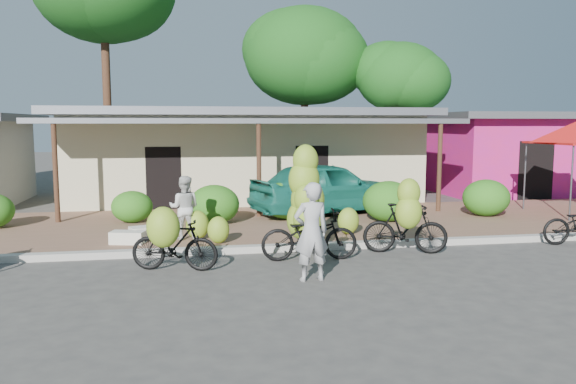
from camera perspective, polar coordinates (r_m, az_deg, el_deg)
name	(u,v)px	position (r m, az deg, el deg)	size (l,w,h in m)	color
ground	(300,275)	(10.63, 1.19, -8.40)	(100.00, 100.00, 0.00)	#3F3D3B
sidewalk	(264,225)	(15.44, -2.43, -3.35)	(60.00, 6.00, 0.12)	brown
curb	(282,248)	(12.52, -0.60, -5.69)	(60.00, 0.25, 0.15)	#A8A399
shop_main	(243,153)	(21.11, -4.59, 3.94)	(13.00, 8.50, 3.35)	beige
shop_pink	(500,152)	(24.51, 20.70, 3.81)	(6.00, 6.00, 3.25)	#CB1F66
tree_center_right	(300,54)	(27.39, 1.25, 13.82)	(5.82, 5.75, 8.30)	#462E1C
tree_near_right	(395,75)	(26.46, 10.83, 11.56)	(4.13, 3.93, 6.55)	#462E1C
hedge_1	(132,207)	(15.96, -15.57, -1.45)	(1.12, 1.01, 0.87)	#2E6316
hedge_2	(214,204)	(15.27, -7.51, -1.26)	(1.36, 1.23, 1.06)	#2E6316
hedge_3	(287,200)	(15.93, -0.14, -0.85)	(1.38, 1.24, 1.07)	#2E6316
hedge_4	(388,201)	(15.81, 10.16, -0.92)	(1.44, 1.30, 1.12)	#2E6316
hedge_5	(486,198)	(17.47, 19.49, -0.55)	(1.38, 1.24, 1.08)	#2E6316
bike_left	(172,241)	(10.88, -11.68, -4.90)	(1.76, 1.34, 1.34)	black
bike_center	(307,216)	(11.81, 1.97, -2.42)	(2.03, 1.26, 2.38)	black
bike_right	(406,223)	(12.34, 11.89, -3.12)	(1.90, 1.37, 1.71)	black
loose_banana_a	(197,225)	(13.35, -9.18, -3.31)	(0.54, 0.46, 0.68)	#9BB42D
loose_banana_b	(218,230)	(12.81, -7.09, -3.84)	(0.49, 0.42, 0.62)	#9BB42D
loose_banana_c	(348,221)	(13.86, 6.14, -2.93)	(0.53, 0.45, 0.66)	#9BB42D
sack_near	(149,232)	(13.66, -13.98, -4.00)	(0.85, 0.40, 0.30)	silver
sack_far	(128,237)	(13.24, -15.97, -4.45)	(0.75, 0.38, 0.28)	silver
vendor	(311,232)	(10.06, 2.38, -4.05)	(0.65, 0.43, 1.79)	#9B9B9B
bystander	(184,208)	(13.32, -10.49, -1.58)	(0.73, 0.57, 1.50)	beige
teal_van	(326,188)	(16.86, 3.93, 0.44)	(1.87, 4.65, 1.59)	#176A5A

